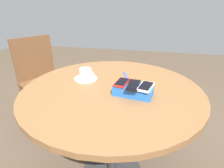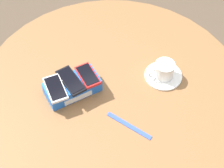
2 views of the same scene
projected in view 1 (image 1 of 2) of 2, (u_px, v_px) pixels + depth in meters
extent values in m
cylinder|color=#2D2D2D|center=(112.00, 134.00, 1.23)|extent=(0.07, 0.07, 0.68)
cylinder|color=brown|center=(112.00, 89.00, 1.08)|extent=(1.08, 1.08, 0.03)
cube|color=blue|center=(133.00, 90.00, 0.97)|extent=(0.22, 0.13, 0.06)
cube|color=white|center=(135.00, 88.00, 1.02)|extent=(0.12, 0.02, 0.03)
cube|color=silver|center=(146.00, 87.00, 0.93)|extent=(0.09, 0.14, 0.01)
cube|color=black|center=(146.00, 86.00, 0.93)|extent=(0.08, 0.13, 0.00)
cube|color=black|center=(133.00, 85.00, 0.95)|extent=(0.07, 0.15, 0.01)
cube|color=black|center=(133.00, 84.00, 0.95)|extent=(0.06, 0.13, 0.00)
cube|color=red|center=(122.00, 83.00, 0.98)|extent=(0.08, 0.13, 0.01)
cube|color=black|center=(122.00, 81.00, 0.98)|extent=(0.07, 0.11, 0.00)
cylinder|color=white|center=(86.00, 79.00, 1.19)|extent=(0.15, 0.15, 0.01)
cylinder|color=white|center=(85.00, 73.00, 1.17)|extent=(0.08, 0.08, 0.07)
cylinder|color=olive|center=(85.00, 69.00, 1.16)|extent=(0.07, 0.07, 0.00)
torus|color=white|center=(91.00, 74.00, 1.15)|extent=(0.05, 0.02, 0.05)
cube|color=blue|center=(126.00, 77.00, 1.23)|extent=(0.08, 0.19, 0.00)
cube|color=brown|center=(47.00, 84.00, 1.77)|extent=(0.59, 0.59, 0.02)
cube|color=brown|center=(34.00, 58.00, 1.81)|extent=(0.23, 0.36, 0.44)
cylinder|color=brown|center=(41.00, 119.00, 1.62)|extent=(0.04, 0.04, 0.45)
cylinder|color=brown|center=(76.00, 103.00, 1.87)|extent=(0.04, 0.04, 0.45)
cylinder|color=brown|center=(25.00, 104.00, 1.87)|extent=(0.04, 0.04, 0.45)
cylinder|color=brown|center=(57.00, 92.00, 2.12)|extent=(0.04, 0.04, 0.45)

